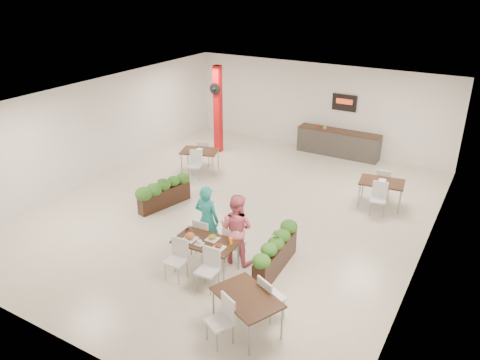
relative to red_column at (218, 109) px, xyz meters
name	(u,v)px	position (x,y,z in m)	size (l,w,h in m)	color
ground	(236,210)	(3.00, -3.79, -1.64)	(12.00, 12.00, 0.00)	beige
room_shell	(235,143)	(3.00, -3.79, 0.36)	(10.10, 12.10, 3.22)	white
red_column	(218,109)	(0.00, 0.00, 0.00)	(0.40, 0.41, 3.20)	#B60C0E
service_counter	(338,142)	(4.00, 1.86, -1.15)	(3.00, 0.64, 2.20)	#312E2B
main_table	(205,245)	(3.91, -6.62, -1.01)	(1.43, 1.67, 0.92)	#311D10
diner_man	(207,220)	(3.52, -5.96, -0.78)	(0.63, 0.41, 1.72)	teal
diner_woman	(236,229)	(4.32, -5.96, -0.79)	(0.83, 0.64, 1.70)	#E8677F
planter_left	(164,191)	(1.12, -4.60, -1.15)	(0.74, 1.73, 0.92)	black
planter_right	(276,251)	(5.26, -5.85, -1.15)	(0.48, 1.93, 1.01)	black
side_table_a	(200,154)	(0.53, -1.96, -1.01)	(1.40, 1.67, 0.92)	#311D10
side_table_b	(382,185)	(6.43, -1.44, -1.01)	(1.32, 1.66, 0.92)	#311D10
side_table_c	(247,302)	(5.65, -7.84, -1.01)	(1.52, 1.65, 0.92)	#311D10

